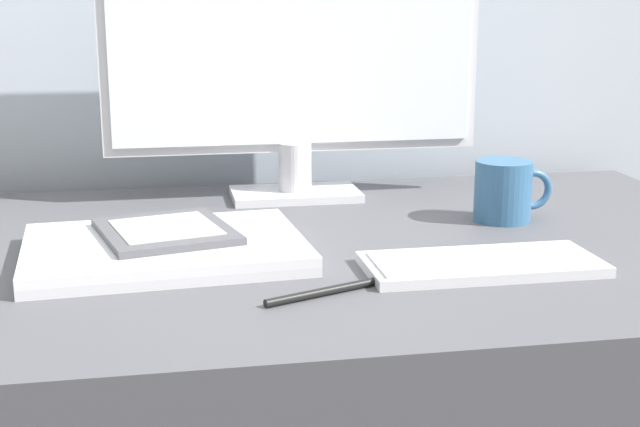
# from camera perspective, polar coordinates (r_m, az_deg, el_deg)

# --- Properties ---
(monitor) EXTENTS (0.56, 0.11, 0.48)m
(monitor) POSITION_cam_1_polar(r_m,az_deg,el_deg) (1.33, -1.85, 11.82)
(monitor) COLOR silver
(monitor) RESTS_ON desk
(keyboard) EXTENTS (0.27, 0.12, 0.01)m
(keyboard) POSITION_cam_1_polar(r_m,az_deg,el_deg) (1.02, 10.31, -3.18)
(keyboard) COLOR silver
(keyboard) RESTS_ON desk
(laptop) EXTENTS (0.34, 0.26, 0.02)m
(laptop) POSITION_cam_1_polar(r_m,az_deg,el_deg) (1.06, -9.90, -2.25)
(laptop) COLOR silver
(laptop) RESTS_ON desk
(ereader) EXTENTS (0.18, 0.20, 0.01)m
(ereader) POSITION_cam_1_polar(r_m,az_deg,el_deg) (1.08, -9.83, -1.11)
(ereader) COLOR #4C4C51
(ereader) RESTS_ON laptop
(coffee_mug) EXTENTS (0.11, 0.08, 0.08)m
(coffee_mug) POSITION_cam_1_polar(r_m,az_deg,el_deg) (1.24, 11.74, 1.43)
(coffee_mug) COLOR #336089
(coffee_mug) RESTS_ON desk
(pen) EXTENTS (0.14, 0.06, 0.01)m
(pen) POSITION_cam_1_polar(r_m,az_deg,el_deg) (0.93, 0.50, -4.98)
(pen) COLOR black
(pen) RESTS_ON desk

